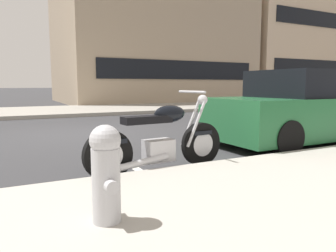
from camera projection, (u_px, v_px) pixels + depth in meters
name	position (u px, v px, depth m)	size (l,w,h in m)	color
ground_plane	(81.00, 134.00, 7.93)	(260.00, 260.00, 0.00)	#333335
sidewalk_far_curb	(260.00, 104.00, 19.25)	(120.00, 5.00, 0.14)	gray
parking_stall_stripe	(133.00, 167.00, 4.74)	(0.12, 2.20, 0.01)	silver
parked_motorcycle	(160.00, 141.00, 4.42)	(2.12, 0.62, 1.12)	black
parked_car_mid_block	(305.00, 109.00, 6.69)	(4.14, 1.84, 1.49)	#236638
car_opposite_curb	(319.00, 95.00, 16.89)	(4.56, 2.00, 1.44)	navy
fire_hydrant	(106.00, 171.00, 2.47)	(0.24, 0.36, 0.76)	#B7B7BC
townhouse_behind_pole	(148.00, 36.00, 23.24)	(12.23, 10.04, 9.46)	tan
townhouse_mid_block	(260.00, 34.00, 28.76)	(9.08, 11.38, 11.45)	beige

